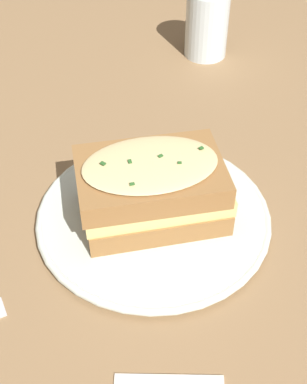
{
  "coord_description": "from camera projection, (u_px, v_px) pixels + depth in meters",
  "views": [
    {
      "loc": [
        -0.4,
        0.05,
        0.43
      ],
      "look_at": [
        -0.01,
        -0.02,
        0.05
      ],
      "focal_mm": 50.0,
      "sensor_mm": 36.0,
      "label": 1
    }
  ],
  "objects": [
    {
      "name": "ground_plane",
      "position": [
        137.0,
        218.0,
        0.59
      ],
      "size": [
        2.4,
        2.4,
        0.0
      ],
      "primitive_type": "plane",
      "color": "olive"
    },
    {
      "name": "dinner_plate",
      "position": [
        154.0,
        217.0,
        0.58
      ],
      "size": [
        0.25,
        0.25,
        0.01
      ],
      "color": "silver",
      "rests_on": "ground_plane"
    },
    {
      "name": "sandwich",
      "position": [
        152.0,
        189.0,
        0.55
      ],
      "size": [
        0.1,
        0.15,
        0.08
      ],
      "rotation": [
        0.0,
        0.0,
        1.61
      ],
      "color": "olive",
      "rests_on": "dinner_plate"
    },
    {
      "name": "water_glass",
      "position": [
        207.0,
        24.0,
        0.81
      ],
      "size": [
        0.07,
        0.07,
        0.1
      ],
      "primitive_type": "cylinder",
      "color": "silver",
      "rests_on": "ground_plane"
    }
  ]
}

